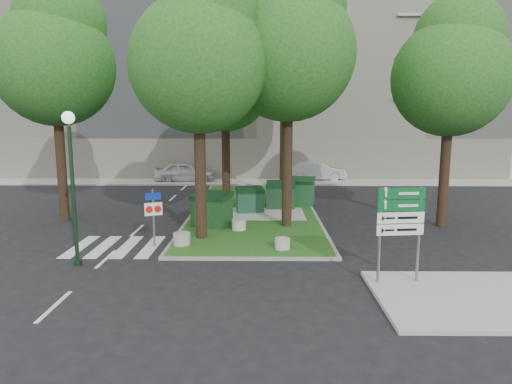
{
  "coord_description": "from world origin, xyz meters",
  "views": [
    {
      "loc": [
        0.9,
        -15.15,
        4.88
      ],
      "look_at": [
        0.68,
        2.22,
        2.0
      ],
      "focal_mm": 32.0,
      "sensor_mm": 36.0,
      "label": 1
    }
  ],
  "objects_px": {
    "tree_median_near_right": "(291,41)",
    "tree_median_mid": "(227,75)",
    "dumpster_c": "(281,195)",
    "dumpster_b": "(250,200)",
    "tree_street_right": "(453,67)",
    "car_white": "(185,172)",
    "dumpster_a": "(212,210)",
    "litter_bin": "(300,193)",
    "dumpster_d": "(300,191)",
    "bollard_mid": "(239,224)",
    "street_lamp": "(72,170)",
    "bollard_right": "(282,243)",
    "car_silver": "(315,171)",
    "traffic_sign_pole": "(153,210)",
    "directional_sign": "(400,220)",
    "tree_median_far": "(286,56)",
    "tree_street_left": "(56,54)",
    "tree_median_near_left": "(200,51)",
    "bollard_left": "(182,239)"
  },
  "relations": [
    {
      "from": "tree_street_left",
      "to": "tree_median_near_left",
      "type": "bearing_deg",
      "value": -26.57
    },
    {
      "from": "dumpster_b",
      "to": "dumpster_d",
      "type": "xyz_separation_m",
      "value": [
        2.7,
        2.14,
        0.1
      ]
    },
    {
      "from": "tree_median_far",
      "to": "dumpster_d",
      "type": "distance_m",
      "value": 7.91
    },
    {
      "from": "dumpster_a",
      "to": "litter_bin",
      "type": "height_order",
      "value": "dumpster_a"
    },
    {
      "from": "tree_median_far",
      "to": "street_lamp",
      "type": "xyz_separation_m",
      "value": [
        -7.5,
        -12.73,
        -5.15
      ]
    },
    {
      "from": "traffic_sign_pole",
      "to": "car_silver",
      "type": "xyz_separation_m",
      "value": [
        8.17,
        17.95,
        -0.66
      ]
    },
    {
      "from": "bollard_mid",
      "to": "street_lamp",
      "type": "height_order",
      "value": "street_lamp"
    },
    {
      "from": "dumpster_b",
      "to": "litter_bin",
      "type": "height_order",
      "value": "dumpster_b"
    },
    {
      "from": "bollard_mid",
      "to": "tree_median_mid",
      "type": "bearing_deg",
      "value": 99.06
    },
    {
      "from": "tree_median_near_left",
      "to": "tree_median_near_right",
      "type": "xyz_separation_m",
      "value": [
        3.5,
        2.0,
        0.67
      ]
    },
    {
      "from": "tree_median_far",
      "to": "car_white",
      "type": "bearing_deg",
      "value": 137.05
    },
    {
      "from": "dumpster_a",
      "to": "tree_street_right",
      "type": "bearing_deg",
      "value": 25.97
    },
    {
      "from": "dumpster_b",
      "to": "car_silver",
      "type": "xyz_separation_m",
      "value": [
        4.7,
        12.01,
        0.02
      ]
    },
    {
      "from": "tree_street_left",
      "to": "dumpster_d",
      "type": "distance_m",
      "value": 13.77
    },
    {
      "from": "tree_median_near_left",
      "to": "car_white",
      "type": "bearing_deg",
      "value": 102.06
    },
    {
      "from": "tree_street_left",
      "to": "litter_bin",
      "type": "height_order",
      "value": "tree_street_left"
    },
    {
      "from": "dumpster_d",
      "to": "bollard_left",
      "type": "xyz_separation_m",
      "value": [
        -5.1,
        -8.23,
        -0.48
      ]
    },
    {
      "from": "bollard_mid",
      "to": "directional_sign",
      "type": "xyz_separation_m",
      "value": [
        4.94,
        -6.13,
        1.63
      ]
    },
    {
      "from": "tree_median_far",
      "to": "bollard_mid",
      "type": "xyz_separation_m",
      "value": [
        -2.36,
        -8.29,
        -7.98
      ]
    },
    {
      "from": "tree_street_right",
      "to": "car_white",
      "type": "xyz_separation_m",
      "value": [
        -13.95,
        13.66,
        -6.21
      ]
    },
    {
      "from": "tree_median_mid",
      "to": "street_lamp",
      "type": "distance_m",
      "value": 11.3
    },
    {
      "from": "tree_street_right",
      "to": "dumpster_b",
      "type": "distance_m",
      "value": 11.05
    },
    {
      "from": "tree_street_right",
      "to": "dumpster_d",
      "type": "relative_size",
      "value": 5.61
    },
    {
      "from": "dumpster_b",
      "to": "bollard_left",
      "type": "height_order",
      "value": "dumpster_b"
    },
    {
      "from": "tree_street_left",
      "to": "car_white",
      "type": "height_order",
      "value": "tree_street_left"
    },
    {
      "from": "litter_bin",
      "to": "tree_median_near_left",
      "type": "bearing_deg",
      "value": -117.4
    },
    {
      "from": "tree_median_mid",
      "to": "traffic_sign_pole",
      "type": "xyz_separation_m",
      "value": [
        -2.26,
        -7.51,
        -5.56
      ]
    },
    {
      "from": "car_white",
      "to": "dumpster_d",
      "type": "bearing_deg",
      "value": -143.1
    },
    {
      "from": "bollard_right",
      "to": "car_silver",
      "type": "xyz_separation_m",
      "value": [
        3.34,
        18.58,
        0.44
      ]
    },
    {
      "from": "dumpster_c",
      "to": "traffic_sign_pole",
      "type": "bearing_deg",
      "value": -122.85
    },
    {
      "from": "tree_median_mid",
      "to": "dumpster_c",
      "type": "xyz_separation_m",
      "value": [
        2.82,
        -0.55,
        -6.18
      ]
    },
    {
      "from": "tree_median_near_right",
      "to": "tree_street_right",
      "type": "height_order",
      "value": "tree_median_near_right"
    },
    {
      "from": "tree_median_far",
      "to": "bollard_left",
      "type": "relative_size",
      "value": 18.84
    },
    {
      "from": "dumpster_c",
      "to": "dumpster_b",
      "type": "bearing_deg",
      "value": -144.31
    },
    {
      "from": "bollard_right",
      "to": "litter_bin",
      "type": "bearing_deg",
      "value": 81.81
    },
    {
      "from": "tree_street_right",
      "to": "litter_bin",
      "type": "bearing_deg",
      "value": 133.11
    },
    {
      "from": "tree_median_mid",
      "to": "dumpster_b",
      "type": "relative_size",
      "value": 6.56
    },
    {
      "from": "dumpster_d",
      "to": "traffic_sign_pole",
      "type": "bearing_deg",
      "value": -114.65
    },
    {
      "from": "bollard_right",
      "to": "car_silver",
      "type": "distance_m",
      "value": 18.88
    },
    {
      "from": "bollard_mid",
      "to": "car_white",
      "type": "height_order",
      "value": "car_white"
    },
    {
      "from": "dumpster_d",
      "to": "car_silver",
      "type": "bearing_deg",
      "value": 91.23
    },
    {
      "from": "dumpster_b",
      "to": "dumpster_d",
      "type": "distance_m",
      "value": 3.44
    },
    {
      "from": "tree_median_mid",
      "to": "bollard_mid",
      "type": "distance_m",
      "value": 8.53
    },
    {
      "from": "dumpster_d",
      "to": "bollard_mid",
      "type": "distance_m",
      "value": 6.64
    },
    {
      "from": "traffic_sign_pole",
      "to": "dumpster_b",
      "type": "bearing_deg",
      "value": 36.76
    },
    {
      "from": "dumpster_c",
      "to": "car_silver",
      "type": "xyz_separation_m",
      "value": [
        3.1,
        10.99,
        -0.05
      ]
    },
    {
      "from": "tree_median_near_right",
      "to": "directional_sign",
      "type": "bearing_deg",
      "value": -68.1
    },
    {
      "from": "tree_median_mid",
      "to": "directional_sign",
      "type": "bearing_deg",
      "value": -63.15
    },
    {
      "from": "tree_median_near_right",
      "to": "bollard_mid",
      "type": "height_order",
      "value": "tree_median_near_right"
    },
    {
      "from": "tree_median_near_right",
      "to": "tree_median_mid",
      "type": "height_order",
      "value": "tree_median_near_right"
    }
  ]
}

